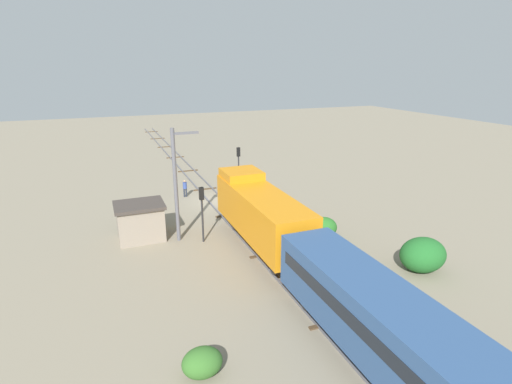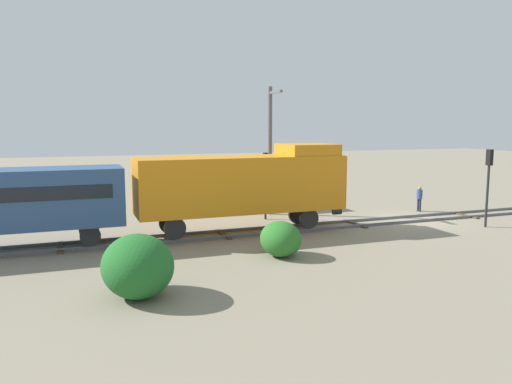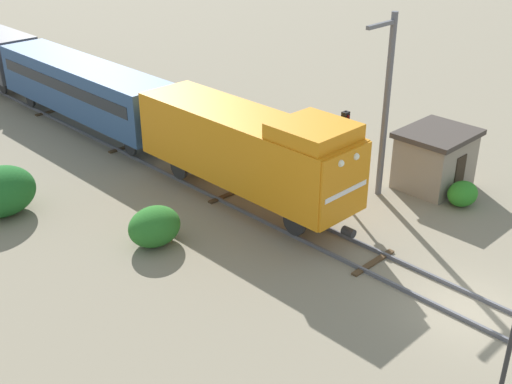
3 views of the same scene
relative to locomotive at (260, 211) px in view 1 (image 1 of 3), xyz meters
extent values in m
plane|color=gray|center=(0.00, -10.90, -2.77)|extent=(145.31, 145.31, 0.00)
cube|color=#595960|center=(-0.72, -10.90, -2.69)|extent=(0.10, 96.87, 0.16)
cube|color=#595960|center=(0.72, -10.90, -2.69)|extent=(0.10, 96.87, 0.16)
cube|color=#4C3823|center=(0.00, -55.30, -2.73)|extent=(2.40, 0.24, 0.09)
cube|color=#4C3823|center=(0.00, -47.23, -2.73)|extent=(2.40, 0.24, 0.09)
cube|color=#4C3823|center=(0.00, -39.16, -2.73)|extent=(2.40, 0.24, 0.09)
cube|color=#4C3823|center=(0.00, -31.08, -2.73)|extent=(2.40, 0.24, 0.09)
cube|color=#4C3823|center=(0.00, -23.01, -2.73)|extent=(2.40, 0.24, 0.09)
cube|color=#4C3823|center=(0.00, -14.94, -2.73)|extent=(2.40, 0.24, 0.09)
cube|color=#4C3823|center=(0.00, -6.86, -2.73)|extent=(2.40, 0.24, 0.09)
cube|color=#4C3823|center=(0.00, 1.21, -2.73)|extent=(2.40, 0.24, 0.09)
cube|color=#4C3823|center=(0.00, 9.28, -2.73)|extent=(2.40, 0.24, 0.09)
cube|color=orange|center=(0.00, 0.24, -0.06)|extent=(2.90, 11.00, 2.90)
cube|color=orange|center=(0.00, -3.66, 1.69)|extent=(2.75, 2.80, 0.60)
cube|color=orange|center=(0.00, -5.31, -0.06)|extent=(2.84, 0.10, 2.84)
cube|color=white|center=(0.00, -5.35, -0.26)|extent=(2.46, 0.06, 0.20)
sphere|color=white|center=(-0.45, -5.36, 1.04)|extent=(0.28, 0.28, 0.28)
sphere|color=white|center=(0.45, -5.36, 1.04)|extent=(0.28, 0.28, 0.28)
cylinder|color=#262628|center=(0.00, -5.61, -1.91)|extent=(0.36, 0.50, 0.36)
cylinder|color=#262628|center=(-0.72, -3.46, -2.06)|extent=(0.18, 1.10, 1.10)
cylinder|color=#262628|center=(0.72, -3.46, -2.06)|extent=(0.18, 1.10, 1.10)
cylinder|color=#262628|center=(-0.72, 3.94, -2.06)|extent=(0.18, 1.10, 1.10)
cylinder|color=#262628|center=(0.72, 3.94, -2.06)|extent=(0.18, 1.10, 1.10)
cube|color=#2D4C7A|center=(0.00, 13.34, -0.30)|extent=(2.80, 14.00, 2.70)
cube|color=black|center=(0.00, 13.34, 0.05)|extent=(2.84, 12.88, 0.64)
cylinder|color=#262628|center=(-0.72, 7.94, -2.13)|extent=(0.16, 0.96, 0.96)
cylinder|color=#262628|center=(0.72, 7.94, -2.13)|extent=(0.16, 0.96, 0.96)
cylinder|color=#262628|center=(-3.20, -13.49, -0.55)|extent=(0.14, 0.14, 4.44)
cube|color=black|center=(-3.20, -13.49, 1.21)|extent=(0.32, 0.24, 0.90)
sphere|color=red|center=(-3.20, -13.63, 1.48)|extent=(0.16, 0.16, 0.16)
sphere|color=#3C3306|center=(-3.20, -13.63, 1.20)|extent=(0.16, 0.16, 0.16)
sphere|color=black|center=(-3.20, -13.63, 0.92)|extent=(0.16, 0.16, 0.16)
cylinder|color=#262628|center=(3.40, -2.54, -0.71)|extent=(0.14, 0.14, 4.12)
cube|color=black|center=(3.40, -2.54, 0.90)|extent=(0.32, 0.24, 0.90)
sphere|color=#390606|center=(3.40, -2.68, 1.17)|extent=(0.16, 0.16, 0.16)
sphere|color=#3C3306|center=(3.40, -2.68, 0.89)|extent=(0.16, 0.16, 0.16)
sphere|color=green|center=(3.40, -2.68, 0.61)|extent=(0.16, 0.16, 0.16)
cylinder|color=#262B38|center=(2.30, -13.31, -2.35)|extent=(0.15, 0.15, 0.85)
cylinder|color=#262B38|center=(2.50, -13.31, -2.35)|extent=(0.15, 0.15, 0.85)
cylinder|color=#33478C|center=(2.40, -13.31, -1.61)|extent=(0.38, 0.38, 0.62)
sphere|color=tan|center=(2.40, -13.31, -1.19)|extent=(0.23, 0.23, 0.23)
cylinder|color=#595960|center=(5.00, -3.47, 1.34)|extent=(0.28, 0.28, 8.22)
cube|color=#595960|center=(4.10, -3.47, 5.05)|extent=(1.80, 0.16, 0.16)
cube|color=gray|center=(7.50, -4.74, -1.52)|extent=(3.20, 2.60, 2.50)
cube|color=#3F3833|center=(7.50, -4.74, -0.15)|extent=(3.50, 2.90, 0.24)
cube|color=#2D2319|center=(7.50, -6.06, -1.82)|extent=(0.80, 0.06, 1.90)
ellipsoid|color=#308626|center=(6.71, -6.73, -2.22)|extent=(1.52, 1.24, 1.10)
ellipsoid|color=#296C26|center=(-5.00, 0.07, -1.98)|extent=(2.18, 1.78, 1.58)
ellipsoid|color=#206226|center=(-8.14, 6.69, -1.70)|extent=(2.96, 2.43, 2.16)
ellipsoid|color=#336526|center=(6.76, 10.26, -2.16)|extent=(1.70, 1.39, 1.24)
camera|label=1|loc=(9.70, 23.57, 9.45)|focal=28.00mm
camera|label=2|loc=(-24.85, 8.69, 3.04)|focal=35.00mm
camera|label=3|loc=(-17.52, -18.36, 10.44)|focal=45.00mm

